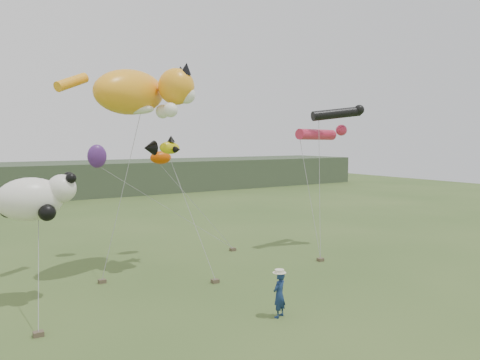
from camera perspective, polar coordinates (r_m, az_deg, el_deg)
name	(u,v)px	position (r m, az deg, el deg)	size (l,w,h in m)	color
ground	(261,309)	(19.51, 2.52, -15.45)	(120.00, 120.00, 0.00)	#385123
headland	(17,182)	(60.27, -25.56, -0.21)	(90.00, 13.00, 4.00)	#2D3D28
festival_attendant	(279,294)	(18.46, 4.81, -13.74)	(0.65, 0.42, 1.77)	navy
sandbag_anchors	(197,276)	(23.67, -5.27, -11.55)	(15.48, 7.27, 0.18)	brown
cat_kite	(141,92)	(24.35, -11.99, 10.49)	(6.56, 4.62, 2.79)	#FFA41D
fish_kite	(162,147)	(25.55, -9.47, 3.94)	(2.12, 1.41, 1.07)	#D7C90E
tube_kites	(329,125)	(30.11, 10.84, 6.61)	(4.37, 2.47, 2.21)	black
panda_kite	(35,198)	(20.96, -23.67, -2.01)	(3.13, 2.03, 1.95)	white
misc_kites	(123,157)	(27.76, -14.07, 2.76)	(4.48, 2.17, 1.34)	#CD4801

